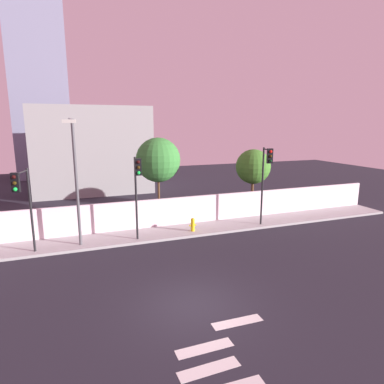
{
  "coord_description": "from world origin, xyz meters",
  "views": [
    {
      "loc": [
        -4.0,
        -10.53,
        6.64
      ],
      "look_at": [
        2.37,
        6.5,
        2.9
      ],
      "focal_mm": 30.92,
      "sensor_mm": 36.0,
      "label": 1
    }
  ],
  "objects_px": {
    "roadside_tree_midleft": "(253,167)",
    "roadside_tree_leftmost": "(158,160)",
    "traffic_light_left": "(266,170)",
    "traffic_light_right": "(137,182)",
    "fire_hydrant": "(193,224)",
    "street_lamp_curbside": "(75,173)",
    "traffic_light_center": "(23,194)"
  },
  "relations": [
    {
      "from": "street_lamp_curbside",
      "to": "fire_hydrant",
      "type": "bearing_deg",
      "value": 2.67
    },
    {
      "from": "traffic_light_center",
      "to": "roadside_tree_midleft",
      "type": "height_order",
      "value": "roadside_tree_midleft"
    },
    {
      "from": "traffic_light_left",
      "to": "fire_hydrant",
      "type": "relative_size",
      "value": 6.09
    },
    {
      "from": "traffic_light_center",
      "to": "traffic_light_left",
      "type": "bearing_deg",
      "value": 1.34
    },
    {
      "from": "street_lamp_curbside",
      "to": "roadside_tree_midleft",
      "type": "bearing_deg",
      "value": 15.3
    },
    {
      "from": "traffic_light_center",
      "to": "fire_hydrant",
      "type": "distance_m",
      "value": 9.54
    },
    {
      "from": "traffic_light_left",
      "to": "street_lamp_curbside",
      "type": "xyz_separation_m",
      "value": [
        -11.25,
        0.43,
        0.37
      ]
    },
    {
      "from": "roadside_tree_leftmost",
      "to": "traffic_light_left",
      "type": "bearing_deg",
      "value": -33.34
    },
    {
      "from": "traffic_light_center",
      "to": "street_lamp_curbside",
      "type": "bearing_deg",
      "value": 17.11
    },
    {
      "from": "traffic_light_center",
      "to": "roadside_tree_midleft",
      "type": "bearing_deg",
      "value": 15.59
    },
    {
      "from": "traffic_light_center",
      "to": "traffic_light_right",
      "type": "relative_size",
      "value": 0.92
    },
    {
      "from": "roadside_tree_midleft",
      "to": "traffic_light_right",
      "type": "bearing_deg",
      "value": -157.89
    },
    {
      "from": "traffic_light_center",
      "to": "roadside_tree_midleft",
      "type": "distance_m",
      "value": 15.69
    },
    {
      "from": "street_lamp_curbside",
      "to": "roadside_tree_leftmost",
      "type": "bearing_deg",
      "value": 32.99
    },
    {
      "from": "traffic_light_left",
      "to": "roadside_tree_leftmost",
      "type": "relative_size",
      "value": 0.87
    },
    {
      "from": "traffic_light_right",
      "to": "street_lamp_curbside",
      "type": "relative_size",
      "value": 0.7
    },
    {
      "from": "fire_hydrant",
      "to": "roadside_tree_midleft",
      "type": "distance_m",
      "value": 7.41
    },
    {
      "from": "traffic_light_center",
      "to": "roadside_tree_leftmost",
      "type": "xyz_separation_m",
      "value": [
        7.78,
        4.22,
        0.93
      ]
    },
    {
      "from": "roadside_tree_leftmost",
      "to": "roadside_tree_midleft",
      "type": "bearing_deg",
      "value": 0.0
    },
    {
      "from": "traffic_light_left",
      "to": "traffic_light_center",
      "type": "bearing_deg",
      "value": -178.66
    },
    {
      "from": "fire_hydrant",
      "to": "roadside_tree_leftmost",
      "type": "relative_size",
      "value": 0.14
    },
    {
      "from": "traffic_light_right",
      "to": "fire_hydrant",
      "type": "bearing_deg",
      "value": 11.63
    },
    {
      "from": "roadside_tree_midleft",
      "to": "roadside_tree_leftmost",
      "type": "bearing_deg",
      "value": 180.0
    },
    {
      "from": "street_lamp_curbside",
      "to": "fire_hydrant",
      "type": "xyz_separation_m",
      "value": [
        6.62,
        0.31,
        -3.58
      ]
    },
    {
      "from": "traffic_light_left",
      "to": "traffic_light_center",
      "type": "xyz_separation_m",
      "value": [
        -13.71,
        -0.32,
        -0.45
      ]
    },
    {
      "from": "fire_hydrant",
      "to": "traffic_light_center",
      "type": "bearing_deg",
      "value": -173.32
    },
    {
      "from": "roadside_tree_leftmost",
      "to": "roadside_tree_midleft",
      "type": "height_order",
      "value": "roadside_tree_leftmost"
    },
    {
      "from": "traffic_light_left",
      "to": "traffic_light_right",
      "type": "relative_size",
      "value": 1.07
    },
    {
      "from": "traffic_light_right",
      "to": "roadside_tree_leftmost",
      "type": "xyz_separation_m",
      "value": [
        2.21,
        3.87,
        0.7
      ]
    },
    {
      "from": "street_lamp_curbside",
      "to": "traffic_light_left",
      "type": "bearing_deg",
      "value": -2.21
    },
    {
      "from": "traffic_light_right",
      "to": "traffic_light_center",
      "type": "bearing_deg",
      "value": -176.47
    },
    {
      "from": "traffic_light_left",
      "to": "roadside_tree_midleft",
      "type": "distance_m",
      "value": 4.15
    }
  ]
}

